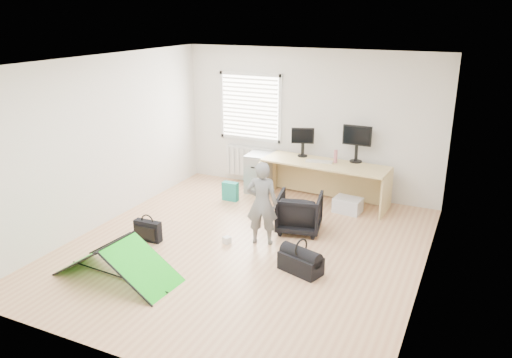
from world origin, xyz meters
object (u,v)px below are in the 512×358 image
at_px(duffel_bag, 301,263).
at_px(office_chair, 299,212).
at_px(desk, 324,183).
at_px(monitor_left, 303,146).
at_px(thermos, 336,156).
at_px(filing_cabinet, 261,172).
at_px(person, 262,203).
at_px(laptop_bag, 148,231).
at_px(monitor_right, 357,149).
at_px(kite, 116,260).
at_px(storage_crate, 348,205).

bearing_deg(duffel_bag, office_chair, 129.09).
relative_size(desk, monitor_left, 5.42).
height_order(thermos, office_chair, thermos).
bearing_deg(office_chair, monitor_left, -82.48).
height_order(filing_cabinet, person, person).
xyz_separation_m(desk, laptop_bag, (-1.95, -2.61, -0.22)).
bearing_deg(monitor_right, office_chair, -105.64).
xyz_separation_m(desk, filing_cabinet, (-1.32, 0.18, -0.01)).
relative_size(monitor_left, office_chair, 0.61).
bearing_deg(person, laptop_bag, 6.49).
bearing_deg(laptop_bag, kite, -76.22).
relative_size(kite, laptop_bag, 3.85).
bearing_deg(laptop_bag, storage_crate, 42.10).
bearing_deg(filing_cabinet, desk, -11.05).
height_order(kite, laptop_bag, kite).
distance_m(desk, laptop_bag, 3.27).
relative_size(filing_cabinet, kite, 0.45).
bearing_deg(person, kite, 37.49).
bearing_deg(monitor_left, person, -104.59).
bearing_deg(storage_crate, person, -116.43).
bearing_deg(filing_cabinet, kite, -98.12).
height_order(monitor_left, thermos, monitor_left).
xyz_separation_m(desk, duffel_bag, (0.49, -2.54, -0.26)).
bearing_deg(duffel_bag, desk, 118.90).
height_order(monitor_left, duffel_bag, monitor_left).
xyz_separation_m(monitor_right, storage_crate, (0.04, -0.52, -0.88)).
relative_size(thermos, kite, 0.14).
bearing_deg(monitor_right, storage_crate, -85.60).
distance_m(desk, monitor_left, 0.81).
bearing_deg(desk, office_chair, -85.53).
relative_size(person, kite, 0.77).
distance_m(thermos, storage_crate, 0.89).
distance_m(monitor_left, monitor_right, 0.99).
relative_size(laptop_bag, duffel_bag, 0.74).
bearing_deg(duffel_bag, monitor_left, 127.80).
bearing_deg(laptop_bag, person, 20.45).
relative_size(monitor_right, thermos, 2.20).
distance_m(desk, kite, 4.05).
bearing_deg(filing_cabinet, office_chair, -51.36).
relative_size(thermos, laptop_bag, 0.54).
bearing_deg(monitor_left, storage_crate, -43.05).
bearing_deg(desk, monitor_right, 36.42).
bearing_deg(storage_crate, monitor_left, 155.82).
relative_size(office_chair, duffel_bag, 1.18).
bearing_deg(monitor_left, thermos, -30.48).
bearing_deg(duffel_bag, laptop_bag, -160.25).
height_order(desk, monitor_left, monitor_left).
height_order(monitor_left, person, person).
bearing_deg(storage_crate, thermos, 137.61).
height_order(person, laptop_bag, person).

